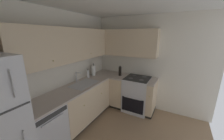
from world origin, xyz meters
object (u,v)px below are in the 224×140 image
dishwasher (43,130)px  paper_towel_roll (94,70)px  oil_bottle (120,71)px  oven_range (137,94)px  soap_bottle (88,74)px

dishwasher → paper_towel_roll: bearing=5.5°
dishwasher → oil_bottle: oil_bottle is taller
oven_range → paper_towel_roll: 1.31m
dishwasher → oil_bottle: size_ratio=3.22×
soap_bottle → dishwasher: bearing=-172.9°
oil_bottle → paper_towel_roll: bearing=118.1°
dishwasher → oven_range: 2.23m
soap_bottle → oil_bottle: 0.85m
soap_bottle → paper_towel_roll: (0.21, -0.02, 0.04)m
soap_bottle → paper_towel_roll: size_ratio=0.66×
paper_towel_roll → oil_bottle: (0.34, -0.63, -0.02)m
oven_range → oil_bottle: size_ratio=3.91×
paper_towel_roll → dishwasher: bearing=-174.5°
oven_range → oil_bottle: bearing=92.2°
oven_range → paper_towel_roll: bearing=107.6°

